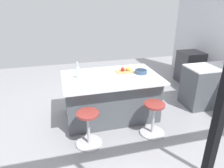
# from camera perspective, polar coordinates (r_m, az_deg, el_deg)

# --- Properties ---
(ground_plane) EXTENTS (7.69, 7.69, 0.00)m
(ground_plane) POSITION_cam_1_polar(r_m,az_deg,el_deg) (4.33, -0.09, -8.82)
(ground_plane) COLOR gray
(window_panel_rear) EXTENTS (5.92, 0.12, 2.87)m
(window_panel_rear) POSITION_cam_1_polar(r_m,az_deg,el_deg) (1.54, 26.54, -12.44)
(window_panel_rear) COLOR silver
(window_panel_rear) RESTS_ON ground_plane
(sink_cabinet) EXTENTS (1.86, 0.60, 1.19)m
(sink_cabinet) POSITION_cam_1_polar(r_m,az_deg,el_deg) (5.31, 28.44, 0.10)
(sink_cabinet) COLOR #4C5156
(sink_cabinet) RESTS_ON ground_plane
(oven_range) EXTENTS (0.60, 0.61, 0.88)m
(oven_range) POSITION_cam_1_polar(r_m,az_deg,el_deg) (6.23, 20.69, 4.38)
(oven_range) COLOR #38383D
(oven_range) RESTS_ON ground_plane
(kitchen_island) EXTENTS (1.83, 1.18, 0.89)m
(kitchen_island) POSITION_cam_1_polar(r_m,az_deg,el_deg) (4.11, -0.35, -3.42)
(kitchen_island) COLOR #4C5156
(kitchen_island) RESTS_ON ground_plane
(stool_by_window) EXTENTS (0.44, 0.44, 0.61)m
(stool_by_window) POSITION_cam_1_polar(r_m,az_deg,el_deg) (3.75, 11.32, -9.65)
(stool_by_window) COLOR #B7B7BC
(stool_by_window) RESTS_ON ground_plane
(stool_middle) EXTENTS (0.44, 0.44, 0.61)m
(stool_middle) POSITION_cam_1_polar(r_m,az_deg,el_deg) (3.46, -6.51, -12.45)
(stool_middle) COLOR #B7B7BC
(stool_middle) RESTS_ON ground_plane
(cutting_board) EXTENTS (0.36, 0.24, 0.02)m
(cutting_board) POSITION_cam_1_polar(r_m,az_deg,el_deg) (4.13, 3.56, 3.47)
(cutting_board) COLOR tan
(cutting_board) RESTS_ON kitchen_island
(apple_red) EXTENTS (0.08, 0.08, 0.08)m
(apple_red) POSITION_cam_1_polar(r_m,az_deg,el_deg) (4.11, 2.96, 4.13)
(apple_red) COLOR red
(apple_red) RESTS_ON cutting_board
(apple_yellow) EXTENTS (0.08, 0.08, 0.08)m
(apple_yellow) POSITION_cam_1_polar(r_m,az_deg,el_deg) (4.14, 4.42, 4.22)
(apple_yellow) COLOR gold
(apple_yellow) RESTS_ON cutting_board
(water_bottle) EXTENTS (0.06, 0.06, 0.31)m
(water_bottle) POSITION_cam_1_polar(r_m,az_deg,el_deg) (3.82, -9.44, 3.30)
(water_bottle) COLOR silver
(water_bottle) RESTS_ON kitchen_island
(fruit_bowl) EXTENTS (0.25, 0.25, 0.07)m
(fruit_bowl) POSITION_cam_1_polar(r_m,az_deg,el_deg) (4.08, 7.99, 3.46)
(fruit_bowl) COLOR #334C6B
(fruit_bowl) RESTS_ON kitchen_island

